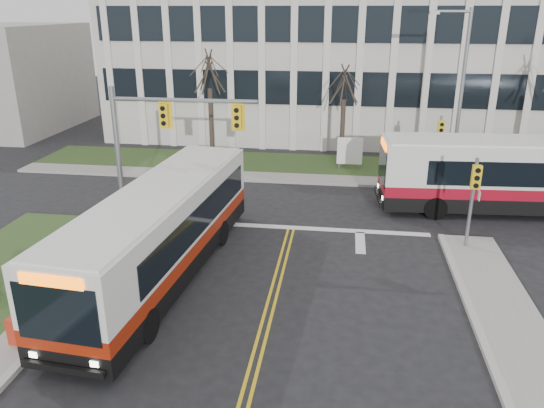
{
  "coord_description": "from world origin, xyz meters",
  "views": [
    {
      "loc": [
        2.13,
        -13.39,
        9.15
      ],
      "look_at": [
        -0.53,
        5.74,
        2.0
      ],
      "focal_mm": 35.0,
      "sensor_mm": 36.0,
      "label": 1
    }
  ],
  "objects_px": {
    "bus_cross": "(521,177)",
    "newspaper_box_red": "(19,332)",
    "directory_sign": "(350,151)",
    "streetlight": "(459,88)",
    "bus_main": "(161,234)"
  },
  "relations": [
    {
      "from": "directory_sign",
      "to": "bus_main",
      "type": "distance_m",
      "value": 15.84
    },
    {
      "from": "bus_cross",
      "to": "newspaper_box_red",
      "type": "distance_m",
      "value": 21.77
    },
    {
      "from": "bus_main",
      "to": "newspaper_box_red",
      "type": "height_order",
      "value": "bus_main"
    },
    {
      "from": "bus_cross",
      "to": "newspaper_box_red",
      "type": "relative_size",
      "value": 13.51
    },
    {
      "from": "bus_cross",
      "to": "newspaper_box_red",
      "type": "height_order",
      "value": "bus_cross"
    },
    {
      "from": "directory_sign",
      "to": "bus_main",
      "type": "xyz_separation_m",
      "value": [
        -6.64,
        -14.38,
        0.46
      ]
    },
    {
      "from": "directory_sign",
      "to": "bus_cross",
      "type": "distance_m",
      "value": 9.84
    },
    {
      "from": "directory_sign",
      "to": "bus_cross",
      "type": "xyz_separation_m",
      "value": [
        7.91,
        -5.82,
        0.54
      ]
    },
    {
      "from": "directory_sign",
      "to": "bus_cross",
      "type": "bearing_deg",
      "value": -36.35
    },
    {
      "from": "streetlight",
      "to": "directory_sign",
      "type": "bearing_deg",
      "value": 166.77
    },
    {
      "from": "directory_sign",
      "to": "newspaper_box_red",
      "type": "distance_m",
      "value": 21.25
    },
    {
      "from": "directory_sign",
      "to": "newspaper_box_red",
      "type": "height_order",
      "value": "directory_sign"
    },
    {
      "from": "streetlight",
      "to": "bus_main",
      "type": "bearing_deg",
      "value": -132.93
    },
    {
      "from": "bus_main",
      "to": "newspaper_box_red",
      "type": "distance_m",
      "value": 5.54
    },
    {
      "from": "directory_sign",
      "to": "streetlight",
      "type": "bearing_deg",
      "value": -13.23
    }
  ]
}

